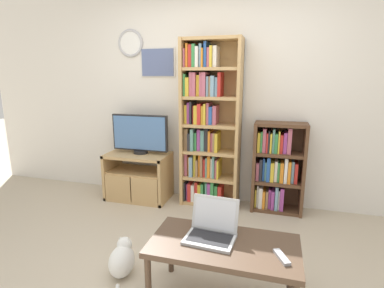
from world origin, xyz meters
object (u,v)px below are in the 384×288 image
Objects in this scene: cat at (122,259)px; remote_near_laptop at (282,257)px; bookshelf_short at (276,168)px; television at (140,134)px; bookshelf_tall at (207,127)px; tv_stand at (138,176)px; coffee_table at (224,250)px; laptop at (212,228)px.

remote_near_laptop is at bearing -14.29° from cat.
bookshelf_short is 6.43× the size of remote_near_laptop.
television reaches higher than bookshelf_short.
bookshelf_tall is 0.94m from bookshelf_short.
remote_near_laptop is 1.25m from cat.
television is 2.41m from remote_near_laptop.
remote_near_laptop is (1.75, -1.59, 0.17)m from tv_stand.
coffee_table is at bearing -47.78° from tv_stand.
bookshelf_tall reaches higher than coffee_table.
bookshelf_short is at bearing 78.94° from coffee_table.
remote_near_laptop is at bearing -88.23° from bookshelf_short.
laptop is (-0.42, -1.59, 0.01)m from bookshelf_short.
television is 1.73m from cat.
bookshelf_short is (0.83, 0.01, -0.44)m from bookshelf_tall.
coffee_table is at bearing -101.06° from bookshelf_short.
cat is (-0.32, -1.56, -0.83)m from bookshelf_tall.
coffee_table is at bearing -12.47° from cat.
bookshelf_tall reaches higher than television.
bookshelf_tall is 4.11× the size of cat.
bookshelf_tall reaches higher than tv_stand.
bookshelf_short is 1.68m from coffee_table.
tv_stand is at bearing 132.22° from coffee_table.
bookshelf_tall is 1.99m from remote_near_laptop.
tv_stand is 2.05m from coffee_table.
coffee_table is (-0.32, -1.65, -0.11)m from bookshelf_short.
coffee_table is at bearing -28.19° from laptop.
coffee_table is at bearing -49.15° from television.
bookshelf_short is 1.72m from remote_near_laptop.
bookshelf_short reaches higher than remote_near_laptop.
bookshelf_tall is at bearing 71.27° from cat.
bookshelf_tall is at bearing -179.14° from bookshelf_short.
television reaches higher than tv_stand.
bookshelf_short is 1.04× the size of coffee_table.
bookshelf_tall is at bearing 108.86° from laptop.
laptop is (1.25, -1.50, -0.32)m from television.
remote_near_laptop is (0.38, -0.07, 0.06)m from coffee_table.
bookshelf_tall is at bearing -88.64° from remote_near_laptop.
television is 0.73× the size of coffee_table.
bookshelf_short is at bearing 0.86° from bookshelf_tall.
laptop is at bearing -48.66° from tv_stand.
tv_stand reaches higher than remote_near_laptop.
tv_stand is 0.75× the size of bookshelf_short.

